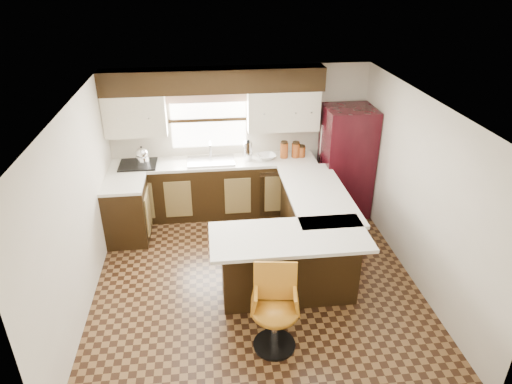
{
  "coord_description": "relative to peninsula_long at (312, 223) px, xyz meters",
  "views": [
    {
      "loc": [
        -0.57,
        -4.91,
        3.84
      ],
      "look_at": [
        0.06,
        0.45,
        1.09
      ],
      "focal_mm": 32.0,
      "sensor_mm": 36.0,
      "label": 1
    }
  ],
  "objects": [
    {
      "name": "wall_right",
      "position": [
        1.2,
        -0.62,
        0.75
      ],
      "size": [
        0.0,
        4.4,
        4.4
      ],
      "primitive_type": "plane",
      "rotation": [
        1.57,
        0.0,
        -1.57
      ],
      "color": "beige",
      "rests_on": "floor"
    },
    {
      "name": "peninsula_long",
      "position": [
        0.0,
        0.0,
        0.0
      ],
      "size": [
        0.6,
        1.95,
        0.9
      ],
      "primitive_type": "cube",
      "color": "black",
      "rests_on": "floor"
    },
    {
      "name": "wall_front",
      "position": [
        -0.9,
        -2.83,
        0.75
      ],
      "size": [
        4.4,
        0.0,
        4.4
      ],
      "primitive_type": "plane",
      "rotation": [
        -1.57,
        0.0,
        0.0
      ],
      "color": "beige",
      "rests_on": "floor"
    },
    {
      "name": "refrigerator",
      "position": [
        0.79,
        1.11,
        0.45
      ],
      "size": [
        0.77,
        0.74,
        1.8
      ],
      "primitive_type": "cube",
      "color": "black",
      "rests_on": "floor"
    },
    {
      "name": "sink",
      "position": [
        -1.4,
        1.25,
        0.51
      ],
      "size": [
        0.75,
        0.45,
        0.03
      ],
      "primitive_type": "cube",
      "color": "#B2B2B7",
      "rests_on": "counter_back"
    },
    {
      "name": "wall_left",
      "position": [
        -3.0,
        -0.62,
        0.75
      ],
      "size": [
        0.0,
        4.4,
        4.4
      ],
      "primitive_type": "plane",
      "rotation": [
        1.57,
        0.0,
        1.57
      ],
      "color": "beige",
      "rests_on": "floor"
    },
    {
      "name": "peninsula_return",
      "position": [
        -0.53,
        -0.97,
        0.0
      ],
      "size": [
        1.65,
        0.6,
        0.9
      ],
      "primitive_type": "cube",
      "color": "black",
      "rests_on": "floor"
    },
    {
      "name": "counter_back",
      "position": [
        -1.35,
        1.28,
        0.47
      ],
      "size": [
        3.3,
        0.6,
        0.04
      ],
      "primitive_type": "cube",
      "color": "silver",
      "rests_on": "base_cab_back"
    },
    {
      "name": "ceiling",
      "position": [
        -0.9,
        -0.62,
        1.95
      ],
      "size": [
        4.4,
        4.4,
        0.0
      ],
      "primitive_type": "plane",
      "rotation": [
        3.14,
        0.0,
        0.0
      ],
      "color": "silver",
      "rests_on": "wall_back"
    },
    {
      "name": "dishwasher",
      "position": [
        -0.35,
        0.99,
        -0.02
      ],
      "size": [
        0.58,
        0.03,
        0.78
      ],
      "primitive_type": "cube",
      "color": "black",
      "rests_on": "floor"
    },
    {
      "name": "wall_back",
      "position": [
        -0.9,
        1.58,
        0.75
      ],
      "size": [
        4.4,
        0.0,
        4.4
      ],
      "primitive_type": "plane",
      "rotation": [
        1.57,
        0.0,
        0.0
      ],
      "color": "beige",
      "rests_on": "floor"
    },
    {
      "name": "upper_cab_right",
      "position": [
        -0.22,
        1.4,
        1.27
      ],
      "size": [
        1.14,
        0.35,
        0.64
      ],
      "primitive_type": "cube",
      "color": "beige",
      "rests_on": "wall_back"
    },
    {
      "name": "floor",
      "position": [
        -0.9,
        -0.62,
        -0.45
      ],
      "size": [
        4.4,
        4.4,
        0.0
      ],
      "primitive_type": "plane",
      "color": "#49301A",
      "rests_on": "ground"
    },
    {
      "name": "canister_large",
      "position": [
        -0.2,
        1.3,
        0.62
      ],
      "size": [
        0.13,
        0.13,
        0.25
      ],
      "primitive_type": "cylinder",
      "color": "brown",
      "rests_on": "counter_back"
    },
    {
      "name": "upper_cab_left",
      "position": [
        -2.52,
        1.4,
        1.27
      ],
      "size": [
        0.94,
        0.35,
        0.64
      ],
      "primitive_type": "cube",
      "color": "beige",
      "rests_on": "wall_back"
    },
    {
      "name": "mixing_bowl",
      "position": [
        -0.49,
        1.27,
        0.53
      ],
      "size": [
        0.35,
        0.35,
        0.07
      ],
      "primitive_type": "imported",
      "rotation": [
        0.0,
        0.0,
        0.21
      ],
      "color": "white",
      "rests_on": "counter_back"
    },
    {
      "name": "base_cab_left",
      "position": [
        -2.7,
        0.62,
        0.0
      ],
      "size": [
        0.6,
        0.7,
        0.9
      ],
      "primitive_type": "cube",
      "color": "black",
      "rests_on": "floor"
    },
    {
      "name": "counter_left",
      "position": [
        -2.7,
        0.62,
        0.47
      ],
      "size": [
        0.6,
        0.7,
        0.04
      ],
      "primitive_type": "cube",
      "color": "silver",
      "rests_on": "base_cab_left"
    },
    {
      "name": "window_pane",
      "position": [
        -1.4,
        1.56,
        1.1
      ],
      "size": [
        1.2,
        0.02,
        0.9
      ],
      "primitive_type": "cube",
      "color": "white",
      "rests_on": "wall_back"
    },
    {
      "name": "soffit",
      "position": [
        -1.3,
        1.4,
        1.77
      ],
      "size": [
        3.4,
        0.35,
        0.36
      ],
      "primitive_type": "cube",
      "color": "black",
      "rests_on": "wall_back"
    },
    {
      "name": "base_cab_back",
      "position": [
        -1.35,
        1.28,
        0.0
      ],
      "size": [
        3.3,
        0.6,
        0.9
      ],
      "primitive_type": "cube",
      "color": "black",
      "rests_on": "floor"
    },
    {
      "name": "bar_chair",
      "position": [
        -0.83,
        -1.83,
        0.03
      ],
      "size": [
        0.58,
        0.58,
        0.97
      ],
      "primitive_type": null,
      "rotation": [
        0.0,
        0.0,
        -0.14
      ],
      "color": "#B3701A",
      "rests_on": "floor"
    },
    {
      "name": "kettle",
      "position": [
        -2.47,
        1.26,
        0.67
      ],
      "size": [
        0.22,
        0.22,
        0.29
      ],
      "primitive_type": null,
      "color": "silver",
      "rests_on": "cooktop"
    },
    {
      "name": "counter_pen_long",
      "position": [
        0.05,
        0.0,
        0.47
      ],
      "size": [
        0.84,
        1.95,
        0.04
      ],
      "primitive_type": "cube",
      "color": "silver",
      "rests_on": "peninsula_long"
    },
    {
      "name": "canister_small",
      "position": [
        0.09,
        1.3,
        0.58
      ],
      "size": [
        0.13,
        0.13,
        0.17
      ],
      "primitive_type": "cylinder",
      "color": "brown",
      "rests_on": "counter_back"
    },
    {
      "name": "percolator",
      "position": [
        -0.8,
        1.28,
        0.65
      ],
      "size": [
        0.14,
        0.14,
        0.31
      ],
      "primitive_type": "cylinder",
      "color": "silver",
      "rests_on": "counter_back"
    },
    {
      "name": "valance",
      "position": [
        -1.4,
        1.52,
        1.49
      ],
      "size": [
        1.3,
        0.06,
        0.18
      ],
      "primitive_type": "cube",
      "color": "#D19B93",
      "rests_on": "wall_back"
    },
    {
      "name": "counter_pen_return",
      "position": [
        -0.55,
        -1.06,
        0.47
      ],
      "size": [
        1.89,
        0.84,
        0.04
      ],
      "primitive_type": "cube",
      "color": "silver",
      "rests_on": "peninsula_return"
    },
    {
      "name": "cooktop",
      "position": [
        -2.55,
        1.25,
        0.51
      ],
      "size": [
        0.58,
        0.5,
        0.02
      ],
      "primitive_type": "cube",
      "color": "black",
      "rests_on": "counter_back"
    },
    {
      "name": "canister_med",
      "position": [
        -0.01,
        1.3,
        0.61
      ],
      "size": [
        0.14,
        0.14,
        0.24
      ],
      "primitive_type": "cylinder",
      "color": "brown",
      "rests_on": "counter_back"
    }
  ]
}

